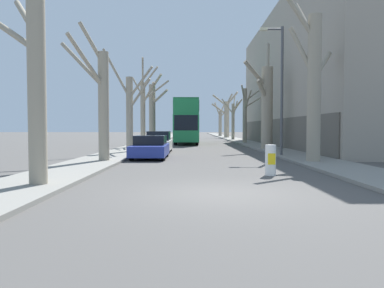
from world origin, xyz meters
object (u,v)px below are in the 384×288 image
Objects in this scene: street_tree_left_0 at (34,50)px; traffic_bollard at (270,160)px; street_tree_right_1 at (266,103)px; street_tree_right_5 at (220,122)px; street_tree_right_0 at (312,81)px; street_tree_left_1 at (100,100)px; street_tree_right_2 at (245,113)px; street_tree_right_4 at (226,117)px; street_tree_left_2 at (129,110)px; parked_car_0 at (150,147)px; double_decker_bus at (186,120)px; street_tree_left_3 at (143,109)px; parked_car_1 at (158,142)px; lamp_post at (279,84)px; street_tree_right_3 at (233,118)px; street_tree_left_4 at (152,111)px.

street_tree_left_0 is 7.66× the size of traffic_bollard.
street_tree_right_5 is (0.05, 47.79, -0.63)m from street_tree_right_1.
street_tree_right_0 is 11.05m from street_tree_right_1.
street_tree_left_1 is 1.06× the size of street_tree_right_2.
street_tree_right_4 is at bearing 89.79° from street_tree_right_1.
street_tree_left_2 is 5.18m from parked_car_0.
street_tree_left_0 is 12.59m from street_tree_right_0.
street_tree_left_2 is 6.28× the size of traffic_bollard.
street_tree_right_5 reaches higher than double_decker_bus.
street_tree_left_3 is 0.97× the size of street_tree_right_4.
street_tree_right_5 is 1.60× the size of parked_car_0.
parked_car_1 is at bearing 31.50° from street_tree_left_2.
parked_car_0 is (-8.14, -55.88, -2.42)m from street_tree_right_5.
street_tree_right_5 is (9.98, 51.63, 0.10)m from street_tree_left_2.
street_tree_right_2 is at bearing 83.73° from traffic_bollard.
street_tree_left_2 is at bearing -100.94° from street_tree_right_5.
street_tree_left_2 is 18.67m from street_tree_right_2.
lamp_post is (-0.56, -6.88, 0.61)m from street_tree_right_1.
street_tree_right_0 is 34.67m from street_tree_right_3.
street_tree_left_0 is 15.04m from lamp_post.
traffic_bollard is (-2.38, -8.76, -3.72)m from lamp_post.
street_tree_left_2 is 0.91× the size of lamp_post.
street_tree_left_3 is at bearing 109.89° from traffic_bollard.
street_tree_left_2 reaches higher than street_tree_right_5.
street_tree_left_0 is 1.33× the size of street_tree_right_2.
street_tree_left_2 is 16.30m from double_decker_bus.
street_tree_right_1 is at bearing 45.00° from parked_car_0.
street_tree_right_3 is 0.83× the size of street_tree_right_4.
street_tree_right_2 is at bearing 67.74° from parked_car_0.
street_tree_right_0 reaches higher than street_tree_right_5.
street_tree_left_3 is (0.23, 14.47, 0.34)m from street_tree_left_1.
street_tree_right_4 is (10.27, 53.58, -0.18)m from street_tree_left_0.
double_decker_bus is (-6.34, 23.10, -1.31)m from street_tree_right_0.
lamp_post reaches higher than double_decker_bus.
street_tree_right_3 is 30.52m from lamp_post.
street_tree_right_1 is (10.18, 10.71, 0.60)m from street_tree_left_1.
double_decker_bus is at bearing 106.91° from lamp_post.
parked_car_0 is (1.96, -20.05, -2.91)m from street_tree_left_4.
street_tree_left_0 reaches higher than street_tree_left_3.
double_decker_bus is (-6.31, 12.05, -1.05)m from street_tree_right_1.
street_tree_left_1 is 22.68m from street_tree_left_4.
street_tree_left_2 is at bearing -89.81° from street_tree_left_3.
street_tree_right_3 is at bearing 89.95° from street_tree_right_0.
street_tree_left_3 is 22.23m from street_tree_right_3.
street_tree_right_3 is 5.89× the size of traffic_bollard.
lamp_post is (7.53, 1.20, 3.66)m from parked_car_0.
street_tree_left_0 is 43.30m from street_tree_right_3.
lamp_post reaches higher than street_tree_right_5.
street_tree_left_0 reaches higher than parked_car_1.
street_tree_left_4 is 1.74× the size of parked_car_0.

